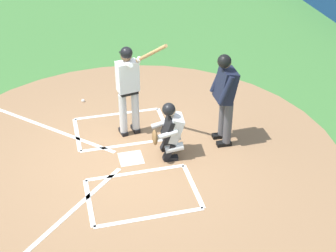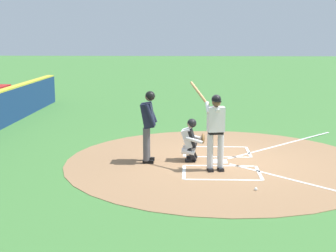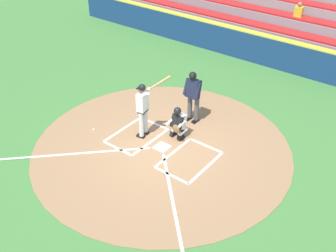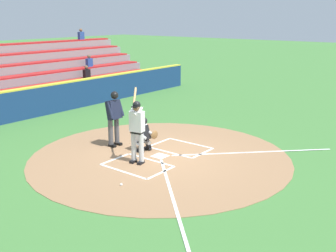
{
  "view_description": "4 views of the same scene",
  "coord_description": "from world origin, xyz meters",
  "px_view_note": "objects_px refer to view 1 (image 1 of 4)",
  "views": [
    {
      "loc": [
        -7.49,
        1.16,
        5.56
      ],
      "look_at": [
        -0.39,
        -0.62,
        0.88
      ],
      "focal_mm": 53.57,
      "sensor_mm": 36.0,
      "label": 1
    },
    {
      "loc": [
        12.35,
        -0.82,
        3.31
      ],
      "look_at": [
        -0.24,
        -1.34,
        0.9
      ],
      "focal_mm": 52.01,
      "sensor_mm": 36.0,
      "label": 2
    },
    {
      "loc": [
        -6.41,
        8.02,
        7.62
      ],
      "look_at": [
        -0.5,
        0.34,
        1.18
      ],
      "focal_mm": 43.79,
      "sensor_mm": 36.0,
      "label": 3
    },
    {
      "loc": [
        9.16,
        7.51,
        4.22
      ],
      "look_at": [
        0.03,
        0.34,
        1.04
      ],
      "focal_mm": 43.25,
      "sensor_mm": 36.0,
      "label": 4
    }
  ],
  "objects_px": {
    "batter": "(129,85)",
    "catcher": "(170,129)",
    "plate_umpire": "(225,94)",
    "baseball": "(83,101)"
  },
  "relations": [
    {
      "from": "batter",
      "to": "catcher",
      "type": "distance_m",
      "value": 1.2
    },
    {
      "from": "catcher",
      "to": "plate_umpire",
      "type": "xyz_separation_m",
      "value": [
        0.21,
        -1.11,
        0.49
      ]
    },
    {
      "from": "catcher",
      "to": "plate_umpire",
      "type": "height_order",
      "value": "plate_umpire"
    },
    {
      "from": "batter",
      "to": "catcher",
      "type": "height_order",
      "value": "batter"
    },
    {
      "from": "baseball",
      "to": "plate_umpire",
      "type": "bearing_deg",
      "value": -132.0
    },
    {
      "from": "catcher",
      "to": "baseball",
      "type": "height_order",
      "value": "catcher"
    },
    {
      "from": "plate_umpire",
      "to": "baseball",
      "type": "height_order",
      "value": "plate_umpire"
    },
    {
      "from": "baseball",
      "to": "batter",
      "type": "bearing_deg",
      "value": -151.96
    },
    {
      "from": "batter",
      "to": "baseball",
      "type": "xyz_separation_m",
      "value": [
        1.51,
        0.8,
        -1.06
      ]
    },
    {
      "from": "batter",
      "to": "catcher",
      "type": "relative_size",
      "value": 1.88
    }
  ]
}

